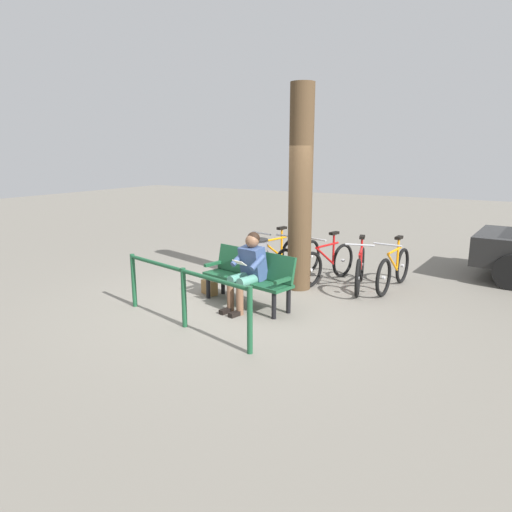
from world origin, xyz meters
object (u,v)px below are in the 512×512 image
tree_trunk (301,190)px  bicycle_silver (275,256)px  handbag (209,287)px  litter_bin (257,262)px  bicycle_black (394,270)px  bicycle_blue (327,263)px  bench (250,274)px  person_reading (248,267)px  bicycle_red (298,259)px  bicycle_purple (360,269)px

tree_trunk → bicycle_silver: tree_trunk is taller
handbag → litter_bin: size_ratio=0.35×
bicycle_black → bicycle_blue: bearing=-79.2°
bench → handbag: (0.88, -0.10, -0.39)m
bicycle_blue → person_reading: bearing=0.4°
tree_trunk → bicycle_red: 1.59m
bicycle_black → bicycle_purple: (0.52, 0.27, 0.00)m
bicycle_black → bicycle_purple: 0.59m
bicycle_blue → bicycle_silver: same height
tree_trunk → bicycle_silver: size_ratio=2.14×
bicycle_red → bicycle_silver: size_ratio=1.02×
tree_trunk → bicycle_black: bearing=-151.8°
bicycle_black → bicycle_blue: size_ratio=1.02×
bench → bicycle_black: 2.67m
bench → litter_bin: bearing=-53.5°
tree_trunk → bicycle_blue: (-0.28, -0.65, -1.40)m
person_reading → tree_trunk: tree_trunk is taller
person_reading → bicycle_blue: person_reading is taller
bicycle_blue → bicycle_red: same height
handbag → tree_trunk: 2.30m
bicycle_blue → bicycle_black: bearing=110.6°
handbag → bicycle_blue: (-1.45, -1.75, 0.24)m
person_reading → bicycle_purple: 2.26m
bench → person_reading: bearing=127.5°
person_reading → bicycle_silver: 2.19m
handbag → bicycle_black: 3.26m
bicycle_blue → handbag: bearing=-25.9°
bicycle_silver → bench: bearing=30.1°
bicycle_black → tree_trunk: bearing=-57.9°
handbag → litter_bin: 1.03m
handbag → bicycle_silver: bearing=-100.5°
bicycle_blue → bench: bearing=-3.4°
litter_bin → handbag: bearing=64.1°
person_reading → handbag: bearing=-4.7°
handbag → bicycle_black: bicycle_black is taller
tree_trunk → bicycle_purple: (-0.95, -0.52, -1.40)m
bicycle_red → bicycle_blue: bearing=93.6°
litter_bin → bicycle_black: bicycle_black is taller
bicycle_purple → bicycle_silver: size_ratio=1.00×
tree_trunk → bicycle_black: size_ratio=2.09×
handbag → bicycle_silver: size_ratio=0.18×
bicycle_blue → bicycle_red: size_ratio=0.98×
bench → handbag: bearing=5.2°
tree_trunk → bicycle_blue: bearing=-113.6°
person_reading → bicycle_blue: 2.12m
litter_bin → bicycle_black: 2.44m
person_reading → bicycle_silver: size_ratio=0.73×
litter_bin → bicycle_black: bearing=-155.3°
litter_bin → bicycle_red: bicycle_red is taller
person_reading → bicycle_red: (0.14, -2.07, -0.31)m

